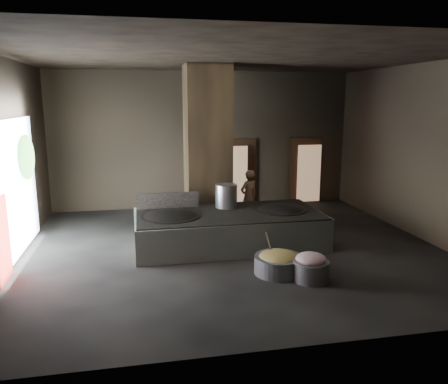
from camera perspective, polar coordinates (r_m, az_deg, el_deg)
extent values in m
cube|color=black|center=(10.83, 1.08, -7.56)|extent=(10.00, 9.00, 0.10)
cube|color=black|center=(10.27, 1.18, 17.45)|extent=(10.00, 9.00, 0.10)
cube|color=black|center=(14.75, -2.65, 6.79)|extent=(10.00, 0.10, 4.50)
cube|color=black|center=(5.99, 10.39, -0.86)|extent=(10.00, 0.10, 4.50)
cube|color=black|center=(10.47, -27.04, 3.43)|extent=(0.10, 9.00, 4.50)
cube|color=black|center=(12.39, 24.69, 4.75)|extent=(0.10, 9.00, 4.50)
cube|color=black|center=(12.10, -2.18, 5.68)|extent=(1.20, 1.20, 4.50)
cube|color=#B5C9B7|center=(10.95, 0.61, -4.85)|extent=(4.64, 2.27, 0.80)
cube|color=black|center=(10.84, 0.62, -2.75)|extent=(4.51, 2.17, 0.03)
ellipsoid|color=black|center=(10.62, -7.03, -3.52)|extent=(1.45, 1.45, 0.40)
cylinder|color=black|center=(10.60, -7.04, -3.15)|extent=(1.48, 1.48, 0.05)
ellipsoid|color=black|center=(11.25, 7.32, -2.65)|extent=(1.35, 1.35, 0.38)
cylinder|color=black|center=(11.23, 7.33, -2.31)|extent=(1.38, 1.38, 0.05)
cylinder|color=#A5A7AD|center=(11.30, 0.30, -0.51)|extent=(0.56, 0.56, 0.60)
cube|color=black|center=(11.33, -7.36, -1.10)|extent=(1.60, 0.08, 0.40)
imported|color=#8B6247|center=(12.75, 3.24, -0.65)|extent=(0.68, 0.58, 1.59)
cylinder|color=slate|center=(9.31, 7.12, -9.40)|extent=(1.29, 1.29, 0.37)
ellipsoid|color=olive|center=(9.26, 7.15, -8.46)|extent=(0.83, 0.83, 0.26)
cylinder|color=#A5A7AD|center=(9.28, 6.00, -7.07)|extent=(0.30, 0.31, 0.72)
cylinder|color=slate|center=(9.08, 11.23, -10.02)|extent=(0.82, 0.82, 0.40)
ellipsoid|color=#A3626A|center=(8.99, 11.30, -8.55)|extent=(0.61, 0.61, 0.23)
cube|color=black|center=(15.02, 1.99, 2.46)|extent=(1.18, 0.08, 2.38)
cube|color=#8C6647|center=(14.78, 1.44, 2.12)|extent=(0.85, 0.04, 2.02)
cube|color=black|center=(15.74, 10.54, 2.70)|extent=(1.18, 0.08, 2.38)
cube|color=#8C6647|center=(15.57, 11.03, 2.39)|extent=(0.84, 0.04, 2.00)
cube|color=white|center=(10.73, -25.93, 0.18)|extent=(0.04, 4.20, 3.10)
cube|color=maroon|center=(9.67, -27.03, -5.69)|extent=(0.05, 0.90, 1.70)
ellipsoid|color=#194714|center=(11.68, -24.38, 4.16)|extent=(0.28, 1.10, 1.10)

